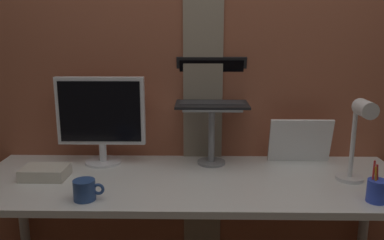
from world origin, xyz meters
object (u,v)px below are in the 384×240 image
Objects in this scene: whiteboard_panel at (300,141)px; pen_cup at (377,191)px; monitor at (101,115)px; coffee_mug at (85,190)px; laptop at (212,91)px; desk_lamp at (359,132)px.

pen_cup is (0.19, -0.47, -0.07)m from whiteboard_panel.
pen_cup is at bearing -20.43° from monitor.
coffee_mug is at bearing -85.68° from monitor.
laptop is at bearing 141.09° from pen_cup.
whiteboard_panel is 2.52× the size of coffee_mug.
monitor is 1.23× the size of laptop.
pen_cup is (0.02, -0.18, -0.19)m from desk_lamp.
desk_lamp is at bearing 8.91° from coffee_mug.
monitor reaches higher than whiteboard_panel.
coffee_mug is (-1.13, -0.18, -0.19)m from desk_lamp.
whiteboard_panel is at bearing 120.11° from desk_lamp.
laptop is 2.87× the size of coffee_mug.
laptop is at bearing 44.84° from coffee_mug.
whiteboard_panel reaches higher than coffee_mug.
monitor is 1.19m from desk_lamp.
pen_cup reaches higher than coffee_mug.
pen_cup is at bearing 0.01° from coffee_mug.
desk_lamp is at bearing -59.89° from whiteboard_panel.
laptop is 2.16× the size of pen_cup.
desk_lamp is at bearing 95.51° from pen_cup.
desk_lamp is at bearing -12.72° from monitor.
pen_cup is 1.14m from coffee_mug.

